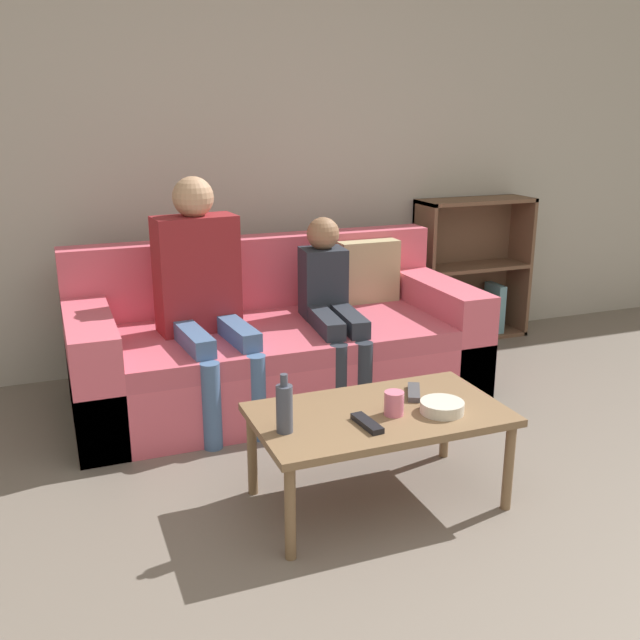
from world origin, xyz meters
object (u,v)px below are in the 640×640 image
(coffee_table, at_px, (379,420))
(tv_remote_0, at_px, (414,392))
(couch, at_px, (276,347))
(bookshelf, at_px, (464,286))
(snack_bowl, at_px, (442,407))
(bottle, at_px, (284,408))
(person_adult, at_px, (202,283))
(tv_remote_1, at_px, (367,423))
(cup_near, at_px, (394,403))
(person_child, at_px, (330,300))

(coffee_table, distance_m, tv_remote_0, 0.23)
(couch, height_order, bookshelf, bookshelf)
(couch, height_order, snack_bowl, couch)
(couch, bearing_deg, bottle, -106.47)
(couch, xyz_separation_m, coffee_table, (0.03, -1.21, 0.08))
(coffee_table, xyz_separation_m, bottle, (-0.40, -0.04, 0.13))
(person_adult, height_order, tv_remote_1, person_adult)
(bookshelf, xyz_separation_m, bottle, (-1.88, -1.78, 0.13))
(couch, distance_m, cup_near, 1.28)
(coffee_table, bearing_deg, couch, 91.30)
(couch, distance_m, coffee_table, 1.22)
(cup_near, distance_m, tv_remote_1, 0.15)
(bookshelf, relative_size, snack_bowl, 5.58)
(tv_remote_0, bearing_deg, coffee_table, -127.11)
(coffee_table, relative_size, person_adult, 0.81)
(tv_remote_0, bearing_deg, bottle, -139.56)
(tv_remote_0, height_order, bottle, bottle)
(coffee_table, relative_size, tv_remote_0, 5.64)
(snack_bowl, bearing_deg, person_adult, 117.97)
(tv_remote_1, bearing_deg, coffee_table, 41.52)
(coffee_table, height_order, tv_remote_0, tv_remote_0)
(bookshelf, xyz_separation_m, person_adult, (-1.92, -0.61, 0.33))
(coffee_table, xyz_separation_m, cup_near, (0.04, -0.05, 0.09))
(person_adult, xyz_separation_m, cup_near, (0.47, -1.18, -0.25))
(person_adult, relative_size, snack_bowl, 7.08)
(coffee_table, bearing_deg, bottle, -174.16)
(tv_remote_1, bearing_deg, couch, 81.79)
(cup_near, height_order, bottle, bottle)
(couch, bearing_deg, person_child, -27.88)
(person_child, relative_size, tv_remote_1, 5.53)
(couch, distance_m, snack_bowl, 1.34)
(coffee_table, xyz_separation_m, snack_bowl, (0.22, -0.10, 0.06))
(bookshelf, distance_m, tv_remote_1, 2.44)
(person_child, bearing_deg, bottle, -113.89)
(person_child, bearing_deg, bookshelf, 33.57)
(person_adult, relative_size, tv_remote_0, 6.93)
(tv_remote_1, bearing_deg, snack_bowl, -3.70)
(couch, relative_size, bookshelf, 2.25)
(bottle, bearing_deg, cup_near, -1.13)
(couch, height_order, coffee_table, couch)
(couch, bearing_deg, tv_remote_1, -93.17)
(cup_near, xyz_separation_m, tv_remote_0, (0.17, 0.15, -0.04))
(person_child, bearing_deg, person_adult, -179.38)
(person_adult, relative_size, person_child, 1.25)
(cup_near, xyz_separation_m, snack_bowl, (0.18, -0.05, -0.02))
(person_child, bearing_deg, couch, 157.69)
(coffee_table, relative_size, snack_bowl, 5.76)
(couch, relative_size, bottle, 9.56)
(bookshelf, xyz_separation_m, cup_near, (-1.45, -1.79, 0.08))
(bookshelf, height_order, bottle, bookshelf)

